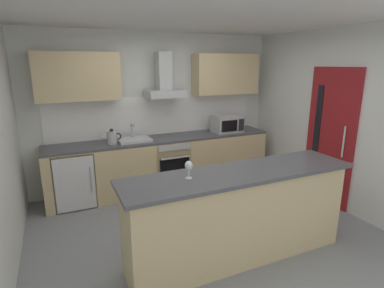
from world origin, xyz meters
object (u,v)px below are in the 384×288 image
kettle (112,137)px  wine_glass (189,166)px  oven (169,163)px  refrigerator (74,178)px  microwave (227,124)px  range_hood (165,83)px  sink (134,139)px

kettle → wine_glass: size_ratio=1.62×
oven → refrigerator: oven is taller
refrigerator → microwave: 2.71m
oven → range_hood: size_ratio=1.11×
refrigerator → sink: (0.95, 0.01, 0.50)m
oven → wine_glass: wine_glass is taller
oven → range_hood: range_hood is taller
microwave → sink: 1.69m
microwave → range_hood: (-1.11, 0.16, 0.74)m
microwave → kettle: 2.04m
microwave → sink: (-1.69, 0.04, -0.12)m
microwave → wine_glass: (-1.67, -2.08, 0.08)m
wine_glass → refrigerator: bearing=114.7°
wine_glass → microwave: bearing=51.3°
oven → kettle: bearing=-177.9°
oven → wine_glass: bearing=-104.7°
refrigerator → sink: sink is taller
oven → microwave: 1.26m
microwave → range_hood: 1.34m
microwave → kettle: microwave is taller
oven → wine_glass: 2.28m
range_hood → wine_glass: bearing=-103.9°
range_hood → refrigerator: bearing=-175.0°
kettle → range_hood: bearing=10.0°
refrigerator → microwave: bearing=-0.5°
oven → microwave: microwave is taller
sink → wine_glass: (0.02, -2.12, 0.21)m
refrigerator → kettle: bearing=-3.0°
refrigerator → range_hood: 2.05m
oven → refrigerator: size_ratio=0.94×
oven → range_hood: bearing=90.0°
microwave → wine_glass: microwave is taller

